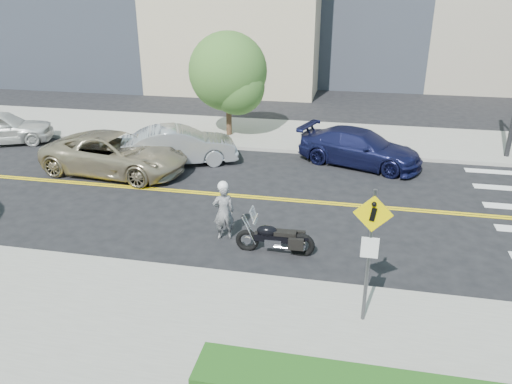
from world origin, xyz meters
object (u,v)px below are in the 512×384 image
object	(u,v)px
suv	(115,154)
parked_car_silver	(179,146)
parked_car_blue	(360,148)
pedestrian_sign	(370,245)
parked_car_white	(1,127)
motorcyclist	(224,210)
motorcycle	(275,232)

from	to	relation	value
suv	parked_car_silver	distance (m)	2.53
parked_car_blue	pedestrian_sign	bearing A→B (deg)	-159.49
parked_car_white	suv	bearing A→B (deg)	-133.35
motorcyclist	suv	world-z (taller)	motorcyclist
motorcyclist	parked_car_white	distance (m)	14.06
parked_car_white	parked_car_silver	size ratio (longest dim) A/B	0.96
motorcyclist	motorcycle	xyz separation A→B (m)	(1.57, -0.54, -0.24)
parked_car_white	parked_car_silver	distance (m)	8.91
motorcycle	parked_car_white	world-z (taller)	parked_car_white
suv	parked_car_blue	xyz separation A→B (m)	(9.15, 2.82, -0.06)
parked_car_silver	parked_car_blue	size ratio (longest dim) A/B	0.93
pedestrian_sign	parked_car_white	distance (m)	19.14
pedestrian_sign	parked_car_silver	size ratio (longest dim) A/B	0.65
parked_car_silver	pedestrian_sign	bearing A→B (deg)	-164.44
parked_car_blue	motorcycle	bearing A→B (deg)	-176.20
motorcycle	parked_car_silver	bearing A→B (deg)	127.07
suv	parked_car_white	xyz separation A→B (m)	(-6.84, 2.50, -0.02)
pedestrian_sign	motorcycle	size ratio (longest dim) A/B	1.44
motorcycle	parked_car_blue	xyz separation A→B (m)	(2.14, 7.71, 0.08)
pedestrian_sign	suv	size ratio (longest dim) A/B	0.54
suv	parked_car_blue	bearing A→B (deg)	-66.85
pedestrian_sign	parked_car_silver	world-z (taller)	pedestrian_sign
parked_car_silver	suv	bearing A→B (deg)	103.73
motorcyclist	parked_car_white	world-z (taller)	motorcyclist
motorcycle	parked_car_white	size ratio (longest dim) A/B	0.47
motorcycle	motorcyclist	bearing A→B (deg)	160.33
pedestrian_sign	motorcycle	world-z (taller)	pedestrian_sign
motorcyclist	parked_car_silver	size ratio (longest dim) A/B	0.38
parked_car_silver	parked_car_blue	distance (m)	7.25
motorcyclist	parked_car_silver	bearing A→B (deg)	-81.69
suv	parked_car_white	bearing A→B (deg)	75.99
parked_car_silver	parked_car_blue	world-z (taller)	parked_car_silver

